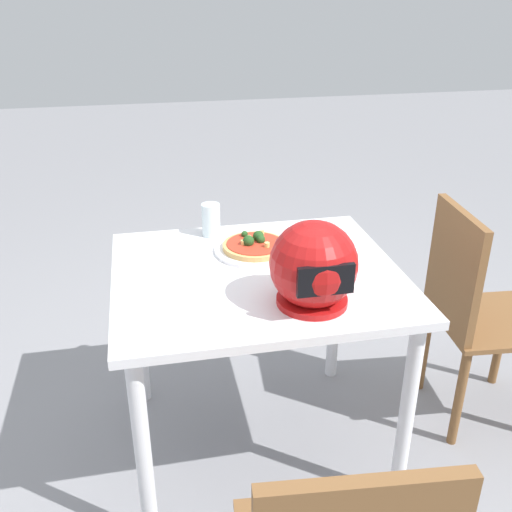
% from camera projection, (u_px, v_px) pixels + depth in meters
% --- Properties ---
extents(ground_plane, '(14.00, 14.00, 0.00)m').
position_uv_depth(ground_plane, '(257.00, 442.00, 2.26)').
color(ground_plane, gray).
extents(dining_table, '(0.96, 0.84, 0.75)m').
position_uv_depth(dining_table, '(257.00, 298.00, 1.98)').
color(dining_table, white).
rests_on(dining_table, ground).
extents(pizza_plate, '(0.29, 0.29, 0.01)m').
position_uv_depth(pizza_plate, '(255.00, 250.00, 2.08)').
color(pizza_plate, white).
rests_on(pizza_plate, dining_table).
extents(pizza, '(0.23, 0.23, 0.05)m').
position_uv_depth(pizza, '(255.00, 245.00, 2.08)').
color(pizza, tan).
rests_on(pizza, pizza_plate).
extents(motorcycle_helmet, '(0.26, 0.26, 0.26)m').
position_uv_depth(motorcycle_helmet, '(314.00, 266.00, 1.70)').
color(motorcycle_helmet, '#B21414').
rests_on(motorcycle_helmet, dining_table).
extents(drinking_glass, '(0.07, 0.07, 0.13)m').
position_uv_depth(drinking_glass, '(211.00, 220.00, 2.19)').
color(drinking_glass, silver).
rests_on(drinking_glass, dining_table).
extents(chair_side, '(0.43, 0.43, 0.90)m').
position_uv_depth(chair_side, '(472.00, 307.00, 2.21)').
color(chair_side, brown).
rests_on(chair_side, ground).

